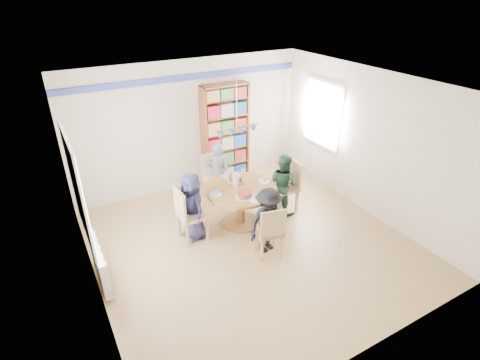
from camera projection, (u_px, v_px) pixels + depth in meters
ground at (251, 243)px, 6.44m from camera, size 5.00×5.00×0.00m
room_shell at (213, 140)px, 6.23m from camera, size 5.00×5.00×5.00m
radiator at (99, 263)px, 5.47m from camera, size 0.12×1.00×0.60m
dining_table at (241, 197)px, 6.73m from camera, size 1.30×1.30×0.75m
chair_left at (187, 213)px, 6.27m from camera, size 0.46×0.46×1.02m
chair_right at (289, 184)px, 7.19m from camera, size 0.49×0.49×1.01m
chair_far at (214, 175)px, 7.56m from camera, size 0.44×0.44×0.97m
chair_near at (270, 230)px, 5.91m from camera, size 0.49×0.49×0.93m
person_left at (193, 207)px, 6.34m from camera, size 0.47×0.65×1.23m
person_right at (283, 184)px, 7.09m from camera, size 0.58×0.67×1.20m
person_far at (218, 173)px, 7.42m from camera, size 0.55×0.45×1.28m
person_near at (268, 221)px, 6.03m from camera, size 0.81×0.56×1.16m
bookshelf at (225, 135)px, 8.06m from camera, size 1.03×0.31×2.17m
tableware at (239, 184)px, 6.62m from camera, size 1.19×1.19×0.31m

